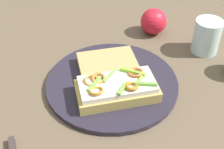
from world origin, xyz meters
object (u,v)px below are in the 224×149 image
Objects in this scene: plate at (112,83)px; drinking_glass at (207,36)px; sandwich at (117,89)px; apple_1 at (154,21)px; bread_slice_side at (107,64)px.

drinking_glass reaches higher than plate.
drinking_glass is at bearing -154.78° from sandwich.
drinking_glass is at bearing -130.27° from apple_1.
apple_1 reaches higher than plate.
plate is 0.05m from bread_slice_side.
plate is 0.27m from apple_1.
drinking_glass is (0.07, -0.27, 0.02)m from bread_slice_side.
plate is at bearing 147.22° from apple_1.
apple_1 is 0.82× the size of drinking_glass.
drinking_glass is at bearing -66.00° from plate.
bread_slice_side is 0.28m from drinking_glass.
apple_1 is (0.27, -0.14, 0.01)m from sandwich.
drinking_glass is (0.17, -0.26, 0.01)m from sandwich.
drinking_glass reaches higher than bread_slice_side.
apple_1 is (0.17, -0.15, 0.01)m from bread_slice_side.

